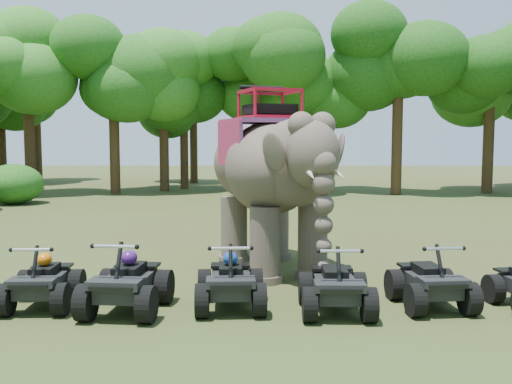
# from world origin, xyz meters

# --- Properties ---
(ground) EXTENTS (110.00, 110.00, 0.00)m
(ground) POSITION_xyz_m (0.00, 0.00, 0.00)
(ground) COLOR #47381E
(ground) RESTS_ON ground
(elephant) EXTENTS (3.91, 5.63, 4.33)m
(elephant) POSITION_xyz_m (0.35, 1.80, 2.17)
(elephant) COLOR #50443A
(elephant) RESTS_ON ground
(atv_0) EXTENTS (1.26, 1.68, 1.21)m
(atv_0) POSITION_xyz_m (-3.92, -1.26, 0.61)
(atv_0) COLOR black
(atv_0) RESTS_ON ground
(atv_1) EXTENTS (1.48, 1.92, 1.34)m
(atv_1) POSITION_xyz_m (-2.31, -1.54, 0.67)
(atv_1) COLOR black
(atv_1) RESTS_ON ground
(atv_2) EXTENTS (1.32, 1.75, 1.25)m
(atv_2) POSITION_xyz_m (-0.46, -1.32, 0.63)
(atv_2) COLOR black
(atv_2) RESTS_ON ground
(atv_3) EXTENTS (1.26, 1.72, 1.26)m
(atv_3) POSITION_xyz_m (1.42, -1.58, 0.63)
(atv_3) COLOR black
(atv_3) RESTS_ON ground
(atv_4) EXTENTS (1.38, 1.78, 1.23)m
(atv_4) POSITION_xyz_m (3.21, -1.26, 0.62)
(atv_4) COLOR black
(atv_4) RESTS_ON ground
(tree_0) EXTENTS (5.91, 5.91, 8.44)m
(tree_0) POSITION_xyz_m (0.00, 20.80, 4.22)
(tree_0) COLOR #195114
(tree_0) RESTS_ON ground
(tree_1) EXTENTS (5.72, 5.72, 8.17)m
(tree_1) POSITION_xyz_m (4.18, 22.32, 4.09)
(tree_1) COLOR #195114
(tree_1) RESTS_ON ground
(tree_2) EXTENTS (6.50, 6.50, 9.28)m
(tree_2) POSITION_xyz_m (7.78, 20.14, 4.64)
(tree_2) COLOR #195114
(tree_2) RESTS_ON ground
(tree_3) EXTENTS (6.48, 6.48, 9.26)m
(tree_3) POSITION_xyz_m (13.13, 20.87, 4.63)
(tree_3) COLOR #195114
(tree_3) RESTS_ON ground
(tree_28) EXTENTS (6.61, 6.61, 9.45)m
(tree_28) POSITION_xyz_m (-12.52, 19.98, 4.72)
(tree_28) COLOR #195114
(tree_28) RESTS_ON ground
(tree_29) EXTENTS (6.18, 6.18, 8.83)m
(tree_29) POSITION_xyz_m (-7.99, 20.62, 4.41)
(tree_29) COLOR #195114
(tree_29) RESTS_ON ground
(tree_30) EXTENTS (4.74, 4.74, 6.77)m
(tree_30) POSITION_xyz_m (-4.47, 23.75, 3.39)
(tree_30) COLOR #195114
(tree_30) RESTS_ON ground
(tree_33) EXTENTS (5.07, 5.07, 7.24)m
(tree_33) POSITION_xyz_m (-5.28, 29.89, 3.62)
(tree_33) COLOR #195114
(tree_33) RESTS_ON ground
(tree_34) EXTENTS (5.37, 5.37, 7.67)m
(tree_34) POSITION_xyz_m (-4.40, 28.48, 3.84)
(tree_34) COLOR #195114
(tree_34) RESTS_ON ground
(tree_35) EXTENTS (5.15, 5.15, 7.36)m
(tree_35) POSITION_xyz_m (0.73, 23.77, 3.68)
(tree_35) COLOR #195114
(tree_35) RESTS_ON ground
(tree_37) EXTENTS (5.58, 5.58, 7.98)m
(tree_37) POSITION_xyz_m (13.58, 21.82, 3.99)
(tree_37) COLOR #195114
(tree_37) RESTS_ON ground
(tree_39) EXTENTS (6.38, 6.38, 9.11)m
(tree_39) POSITION_xyz_m (-15.87, 29.81, 4.55)
(tree_39) COLOR #195114
(tree_39) RESTS_ON ground
(tree_40) EXTENTS (5.95, 5.95, 8.50)m
(tree_40) POSITION_xyz_m (-5.48, 22.32, 4.25)
(tree_40) COLOR #195114
(tree_40) RESTS_ON ground
(tree_41) EXTENTS (5.80, 5.80, 8.29)m
(tree_41) POSITION_xyz_m (-17.17, 26.96, 4.14)
(tree_41) COLOR #195114
(tree_41) RESTS_ON ground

